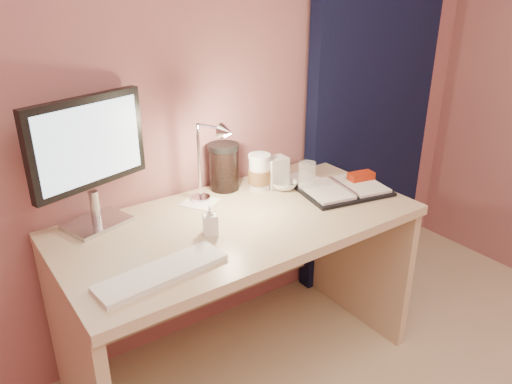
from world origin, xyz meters
TOP-DOWN VIEW (x-y plane):
  - room at (0.95, 1.69)m, footprint 3.50×3.50m
  - desk at (0.00, 1.45)m, footprint 1.40×0.70m
  - monitor at (-0.47, 1.65)m, footprint 0.45×0.22m
  - keyboard at (-0.42, 1.19)m, footprint 0.44×0.17m
  - planner at (0.53, 1.34)m, footprint 0.42×0.34m
  - paper_b at (0.47, 1.56)m, footprint 0.15×0.15m
  - paper_c at (-0.05, 1.60)m, footprint 0.18×0.18m
  - coffee_cup at (0.23, 1.57)m, footprint 0.10×0.10m
  - clear_cup at (0.39, 1.44)m, footprint 0.08×0.08m
  - bowl at (0.32, 1.51)m, footprint 0.12×0.12m
  - lotion_bottle at (-0.15, 1.34)m, footprint 0.07×0.07m
  - dark_jar at (0.11, 1.67)m, footprint 0.13×0.13m
  - product_box at (0.31, 1.55)m, footprint 0.10×0.08m
  - desk_lamp at (-0.07, 1.54)m, footprint 0.13×0.22m

SIDE VIEW (x-z plane):
  - desk at x=0.00m, z-range 0.14..0.87m
  - paper_c at x=-0.05m, z-range 0.73..0.73m
  - paper_b at x=0.47m, z-range 0.73..0.73m
  - keyboard at x=-0.42m, z-range 0.73..0.75m
  - planner at x=0.53m, z-range 0.72..0.77m
  - bowl at x=0.32m, z-range 0.73..0.77m
  - lotion_bottle at x=-0.15m, z-range 0.73..0.85m
  - clear_cup at x=0.39m, z-range 0.73..0.86m
  - product_box at x=0.31m, z-range 0.73..0.87m
  - coffee_cup at x=0.23m, z-range 0.72..0.89m
  - dark_jar at x=0.11m, z-range 0.73..0.91m
  - desk_lamp at x=-0.07m, z-range 0.77..1.13m
  - monitor at x=-0.47m, z-range 0.78..1.27m
  - room at x=0.95m, z-range -0.61..2.89m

